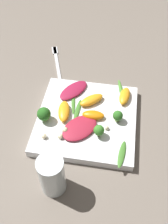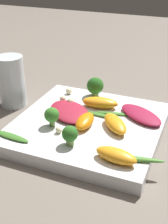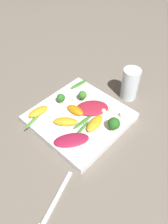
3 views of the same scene
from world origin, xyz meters
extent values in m
plane|color=#6B6056|center=(0.00, 0.00, 0.00)|extent=(2.40, 2.40, 0.00)
cube|color=white|center=(0.00, 0.00, 0.01)|extent=(0.28, 0.28, 0.03)
cylinder|color=silver|center=(0.05, 0.21, 0.06)|extent=(0.06, 0.06, 0.12)
cube|color=silver|center=(0.14, -0.24, 0.00)|extent=(0.07, 0.18, 0.01)
ellipsoid|color=maroon|center=(0.01, 0.05, 0.03)|extent=(0.12, 0.13, 0.01)
ellipsoid|color=maroon|center=(0.06, -0.09, 0.03)|extent=(0.10, 0.11, 0.01)
ellipsoid|color=orange|center=(0.07, 0.00, 0.04)|extent=(0.04, 0.08, 0.02)
ellipsoid|color=orange|center=(-0.01, -0.06, 0.04)|extent=(0.08, 0.07, 0.02)
ellipsoid|color=orange|center=(-0.02, 0.00, 0.04)|extent=(0.06, 0.03, 0.02)
ellipsoid|color=orange|center=(-0.10, -0.09, 0.04)|extent=(0.04, 0.07, 0.02)
cylinder|color=#7A9E51|center=(-0.04, 0.06, 0.03)|extent=(0.01, 0.01, 0.02)
sphere|color=#387A28|center=(-0.04, 0.06, 0.05)|extent=(0.03, 0.03, 0.03)
cylinder|color=#7A9E51|center=(0.12, 0.03, 0.03)|extent=(0.02, 0.02, 0.01)
sphere|color=#26601E|center=(0.12, 0.03, 0.05)|extent=(0.04, 0.04, 0.04)
cylinder|color=#84AD5B|center=(-0.09, 0.00, 0.03)|extent=(0.01, 0.01, 0.01)
sphere|color=#2D6B23|center=(-0.09, 0.00, 0.05)|extent=(0.03, 0.03, 0.03)
ellipsoid|color=#3D7528|center=(-0.11, 0.11, 0.03)|extent=(0.03, 0.08, 0.01)
ellipsoid|color=#3D7528|center=(0.03, -0.02, 0.03)|extent=(0.02, 0.09, 0.00)
ellipsoid|color=#47842D|center=(-0.09, -0.12, 0.03)|extent=(0.03, 0.10, 0.01)
ellipsoid|color=#3D7528|center=(0.05, -0.04, 0.03)|extent=(0.03, 0.09, 0.00)
sphere|color=beige|center=(-0.06, 0.03, 0.03)|extent=(0.01, 0.01, 0.01)
sphere|color=beige|center=(0.10, 0.09, 0.03)|extent=(0.01, 0.01, 0.01)
sphere|color=beige|center=(0.06, 0.08, 0.03)|extent=(0.01, 0.01, 0.01)
sphere|color=beige|center=(0.05, 0.06, 0.03)|extent=(0.02, 0.02, 0.02)
camera|label=1|loc=(-0.07, 0.46, 0.61)|focal=42.00mm
camera|label=2|loc=(-0.50, -0.20, 0.33)|focal=50.00mm
camera|label=3|loc=(0.34, -0.34, 0.55)|focal=35.00mm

